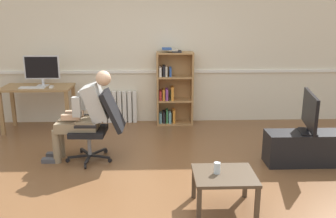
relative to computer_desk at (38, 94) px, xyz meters
name	(u,v)px	position (x,y,z in m)	size (l,w,h in m)	color
ground_plane	(158,186)	(1.98, -2.15, -0.64)	(18.00, 18.00, 0.00)	brown
back_wall	(156,47)	(1.98, 0.50, 0.71)	(12.00, 0.13, 2.70)	beige
computer_desk	(38,94)	(0.00, 0.00, 0.00)	(1.14, 0.59, 0.76)	#9E7547
imac_monitor	(42,68)	(0.08, 0.08, 0.41)	(0.58, 0.14, 0.50)	silver
keyboard	(32,88)	(-0.04, -0.14, 0.13)	(0.41, 0.12, 0.02)	white
computer_mouse	(51,87)	(0.27, -0.12, 0.14)	(0.06, 0.10, 0.03)	white
bookshelf	(172,90)	(2.27, 0.29, -0.01)	(0.64, 0.29, 1.36)	#AD7F4C
radiator	(115,107)	(1.22, 0.39, -0.35)	(0.80, 0.08, 0.58)	white
office_chair	(100,123)	(1.21, -1.35, -0.11)	(0.81, 0.61, 0.97)	black
person_seated	(85,114)	(1.02, -1.34, 0.02)	(0.96, 0.40, 1.23)	#937F60
tv_stand	(306,148)	(3.95, -1.58, -0.42)	(1.07, 0.36, 0.44)	black
tv_screen	(310,112)	(3.95, -1.58, 0.08)	(0.26, 0.78, 0.52)	black
coffee_table	(224,179)	(2.65, -2.69, -0.30)	(0.62, 0.55, 0.39)	#4C3D2D
drinking_glass	(217,168)	(2.58, -2.67, -0.19)	(0.07, 0.07, 0.12)	silver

